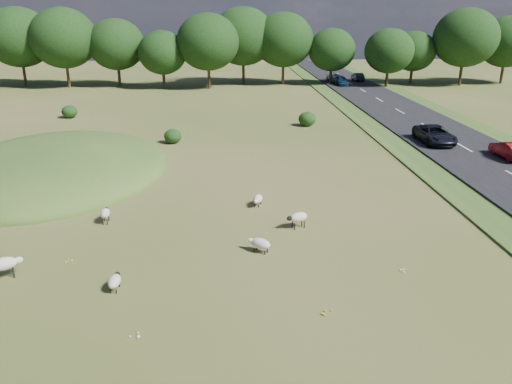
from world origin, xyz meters
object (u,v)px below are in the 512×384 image
(car_2, at_px, (509,150))
(car_3, at_px, (435,134))
(sheep_0, at_px, (298,217))
(sheep_3, at_px, (260,244))
(sheep_1, at_px, (5,264))
(car_5, at_px, (335,77))
(sheep_4, at_px, (115,281))
(sheep_5, at_px, (105,213))
(car_6, at_px, (358,77))
(car_4, at_px, (341,80))
(car_1, at_px, (325,60))
(sheep_2, at_px, (258,199))

(car_2, bearing_deg, car_3, -52.77)
(sheep_0, distance_m, car_2, 21.33)
(car_2, bearing_deg, sheep_3, 35.50)
(sheep_1, relative_size, car_5, 0.30)
(car_5, bearing_deg, sheep_4, -109.66)
(sheep_5, bearing_deg, car_6, -30.00)
(sheep_5, xyz_separation_m, car_4, (24.36, 51.38, 0.39))
(car_2, xyz_separation_m, car_5, (-3.80, 45.44, 0.01))
(sheep_4, relative_size, car_1, 0.21)
(sheep_0, bearing_deg, sheep_4, 12.12)
(sheep_2, bearing_deg, car_4, 179.58)
(car_2, bearing_deg, sheep_1, 27.41)
(sheep_1, height_order, sheep_3, sheep_1)
(car_6, bearing_deg, sheep_0, 72.76)
(car_3, bearing_deg, car_1, 86.86)
(car_2, bearing_deg, sheep_0, 33.08)
(sheep_2, height_order, car_4, car_4)
(car_1, height_order, car_3, car_1)
(sheep_1, relative_size, sheep_4, 1.24)
(sheep_4, relative_size, car_2, 0.29)
(car_4, bearing_deg, sheep_3, -106.35)
(car_3, bearing_deg, sheep_4, -135.08)
(sheep_0, relative_size, sheep_1, 0.91)
(sheep_2, xyz_separation_m, car_1, (19.78, 82.53, 0.59))
(car_5, distance_m, car_6, 3.83)
(car_1, relative_size, car_4, 1.27)
(sheep_0, xyz_separation_m, car_4, (14.07, 52.74, 0.33))
(sheep_4, xyz_separation_m, car_2, (26.23, 17.36, 0.48))
(car_4, distance_m, car_5, 4.34)
(sheep_2, height_order, car_3, car_3)
(car_2, bearing_deg, sheep_2, 22.70)
(car_1, height_order, car_5, car_1)
(sheep_0, height_order, sheep_1, sheep_1)
(car_6, bearing_deg, car_1, -90.00)
(sheep_3, height_order, car_6, car_6)
(sheep_0, height_order, car_1, car_1)
(sheep_2, bearing_deg, car_3, 147.23)
(sheep_5, distance_m, car_1, 89.10)
(sheep_4, bearing_deg, car_6, -19.59)
(sheep_1, height_order, sheep_5, sheep_1)
(car_1, bearing_deg, car_3, 86.86)
(sheep_4, height_order, car_6, car_6)
(car_1, bearing_deg, sheep_4, 74.02)
(car_3, distance_m, car_4, 36.10)
(sheep_3, bearing_deg, car_2, -111.55)
(sheep_2, distance_m, car_2, 21.45)
(sheep_3, xyz_separation_m, sheep_5, (-8.10, 4.03, 0.11))
(sheep_1, height_order, sheep_4, sheep_1)
(car_1, distance_m, car_5, 29.07)
(sheep_4, bearing_deg, sheep_5, 18.12)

